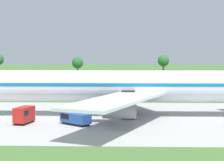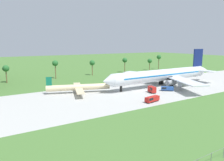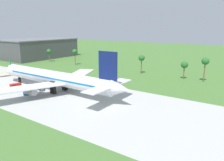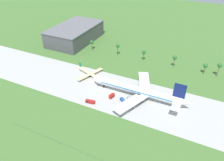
% 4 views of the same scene
% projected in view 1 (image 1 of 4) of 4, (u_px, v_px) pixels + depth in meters
% --- Properties ---
extents(ground_plane, '(600.00, 600.00, 0.00)m').
position_uv_depth(ground_plane, '(21.00, 118.00, 74.02)').
color(ground_plane, '#477233').
extents(taxiway_strip, '(320.00, 44.00, 0.02)m').
position_uv_depth(taxiway_strip, '(21.00, 118.00, 74.02)').
color(taxiway_strip, '#B2B2AD').
rests_on(taxiway_strip, ground_plane).
extents(jet_airliner, '(71.47, 53.92, 18.43)m').
position_uv_depth(jet_airliner, '(121.00, 86.00, 75.42)').
color(jet_airliner, silver).
rests_on(jet_airliner, ground_plane).
extents(baggage_tug, '(2.94, 4.69, 2.85)m').
position_uv_depth(baggage_tug, '(24.00, 115.00, 67.46)').
color(baggage_tug, black).
rests_on(baggage_tug, ground_plane).
extents(catering_van, '(5.51, 5.05, 1.95)m').
position_uv_depth(catering_van, '(75.00, 118.00, 66.67)').
color(catering_van, black).
rests_on(catering_van, ground_plane).
extents(palm_tree_row, '(117.84, 3.60, 12.09)m').
position_uv_depth(palm_tree_row, '(110.00, 63.00, 127.41)').
color(palm_tree_row, brown).
rests_on(palm_tree_row, ground_plane).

